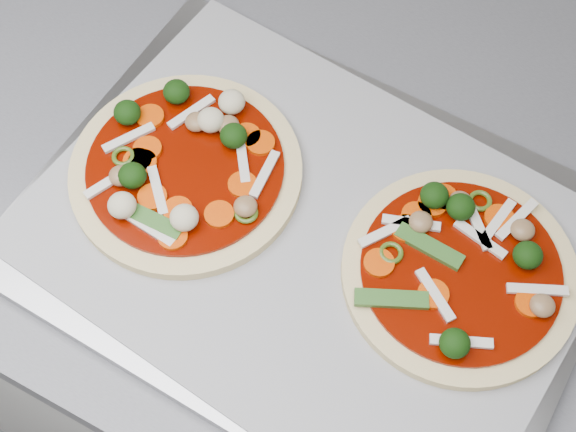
% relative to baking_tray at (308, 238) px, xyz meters
% --- Properties ---
extents(baking_tray, '(0.48, 0.37, 0.02)m').
position_rel_baking_tray_xyz_m(baking_tray, '(0.00, 0.00, 0.00)').
color(baking_tray, gray).
rests_on(baking_tray, countertop).
extents(parchment, '(0.48, 0.37, 0.00)m').
position_rel_baking_tray_xyz_m(parchment, '(0.00, 0.00, 0.01)').
color(parchment, gray).
rests_on(parchment, baking_tray).
extents(pizza_left, '(0.22, 0.22, 0.03)m').
position_rel_baking_tray_xyz_m(pizza_left, '(-0.12, 0.00, 0.02)').
color(pizza_left, beige).
rests_on(pizza_left, parchment).
extents(pizza_right, '(0.21, 0.21, 0.03)m').
position_rel_baking_tray_xyz_m(pizza_right, '(0.12, 0.03, 0.02)').
color(pizza_right, beige).
rests_on(pizza_right, parchment).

